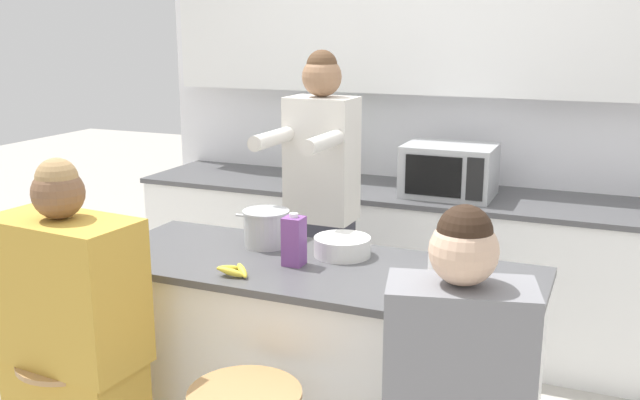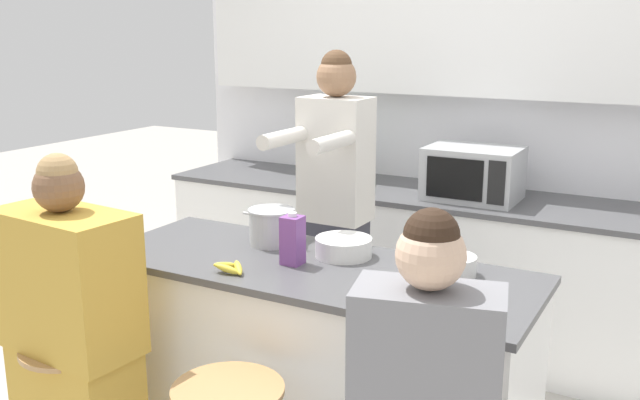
{
  "view_description": "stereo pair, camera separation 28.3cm",
  "coord_description": "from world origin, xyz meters",
  "px_view_note": "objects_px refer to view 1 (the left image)",
  "views": [
    {
      "loc": [
        1.07,
        -2.46,
        1.85
      ],
      "look_at": [
        0.0,
        0.07,
        1.17
      ],
      "focal_mm": 40.0,
      "sensor_mm": 36.0,
      "label": 1
    },
    {
      "loc": [
        1.33,
        -2.34,
        1.85
      ],
      "look_at": [
        0.0,
        0.07,
        1.17
      ],
      "focal_mm": 40.0,
      "sensor_mm": 36.0,
      "label": 2
    }
  ],
  "objects_px": {
    "person_wrapped_blanket": "(73,360)",
    "coffee_cup_near": "(451,290)",
    "cooking_pot": "(266,228)",
    "potted_plant": "(320,157)",
    "fruit_bowl": "(342,246)",
    "microwave": "(449,170)",
    "banana_bunch": "(234,270)",
    "juice_carton": "(294,241)",
    "kitchen_island": "(314,370)",
    "person_cooking": "(321,226)"
  },
  "relations": [
    {
      "from": "kitchen_island",
      "to": "person_cooking",
      "type": "height_order",
      "value": "person_cooking"
    },
    {
      "from": "potted_plant",
      "to": "person_cooking",
      "type": "bearing_deg",
      "value": -66.54
    },
    {
      "from": "juice_carton",
      "to": "microwave",
      "type": "xyz_separation_m",
      "value": [
        0.28,
        1.48,
        0.03
      ]
    },
    {
      "from": "kitchen_island",
      "to": "cooking_pot",
      "type": "xyz_separation_m",
      "value": [
        -0.29,
        0.16,
        0.54
      ]
    },
    {
      "from": "person_wrapped_blanket",
      "to": "potted_plant",
      "type": "height_order",
      "value": "person_wrapped_blanket"
    },
    {
      "from": "cooking_pot",
      "to": "fruit_bowl",
      "type": "relative_size",
      "value": 1.24
    },
    {
      "from": "cooking_pot",
      "to": "person_wrapped_blanket",
      "type": "bearing_deg",
      "value": -117.81
    },
    {
      "from": "kitchen_island",
      "to": "microwave",
      "type": "height_order",
      "value": "microwave"
    },
    {
      "from": "person_wrapped_blanket",
      "to": "coffee_cup_near",
      "type": "height_order",
      "value": "person_wrapped_blanket"
    },
    {
      "from": "coffee_cup_near",
      "to": "potted_plant",
      "type": "relative_size",
      "value": 0.36
    },
    {
      "from": "cooking_pot",
      "to": "juice_carton",
      "type": "relative_size",
      "value": 1.38
    },
    {
      "from": "banana_bunch",
      "to": "potted_plant",
      "type": "xyz_separation_m",
      "value": [
        -0.38,
        1.73,
        0.12
      ]
    },
    {
      "from": "fruit_bowl",
      "to": "juice_carton",
      "type": "bearing_deg",
      "value": -126.23
    },
    {
      "from": "cooking_pot",
      "to": "juice_carton",
      "type": "bearing_deg",
      "value": -40.18
    },
    {
      "from": "cooking_pot",
      "to": "potted_plant",
      "type": "xyz_separation_m",
      "value": [
        -0.32,
        1.34,
        0.07
      ]
    },
    {
      "from": "microwave",
      "to": "coffee_cup_near",
      "type": "bearing_deg",
      "value": -76.67
    },
    {
      "from": "juice_carton",
      "to": "microwave",
      "type": "bearing_deg",
      "value": 79.36
    },
    {
      "from": "fruit_bowl",
      "to": "coffee_cup_near",
      "type": "distance_m",
      "value": 0.62
    },
    {
      "from": "kitchen_island",
      "to": "fruit_bowl",
      "type": "relative_size",
      "value": 7.65
    },
    {
      "from": "fruit_bowl",
      "to": "potted_plant",
      "type": "relative_size",
      "value": 0.81
    },
    {
      "from": "potted_plant",
      "to": "coffee_cup_near",
      "type": "bearing_deg",
      "value": -54.31
    },
    {
      "from": "fruit_bowl",
      "to": "kitchen_island",
      "type": "bearing_deg",
      "value": -112.16
    },
    {
      "from": "person_cooking",
      "to": "fruit_bowl",
      "type": "height_order",
      "value": "person_cooking"
    },
    {
      "from": "microwave",
      "to": "potted_plant",
      "type": "height_order",
      "value": "microwave"
    },
    {
      "from": "kitchen_island",
      "to": "coffee_cup_near",
      "type": "bearing_deg",
      "value": -16.3
    },
    {
      "from": "banana_bunch",
      "to": "juice_carton",
      "type": "relative_size",
      "value": 0.7
    },
    {
      "from": "fruit_bowl",
      "to": "juice_carton",
      "type": "height_order",
      "value": "juice_carton"
    },
    {
      "from": "person_wrapped_blanket",
      "to": "fruit_bowl",
      "type": "height_order",
      "value": "person_wrapped_blanket"
    },
    {
      "from": "coffee_cup_near",
      "to": "banana_bunch",
      "type": "relative_size",
      "value": 0.7
    },
    {
      "from": "kitchen_island",
      "to": "potted_plant",
      "type": "relative_size",
      "value": 6.21
    },
    {
      "from": "microwave",
      "to": "fruit_bowl",
      "type": "bearing_deg",
      "value": -96.33
    },
    {
      "from": "kitchen_island",
      "to": "microwave",
      "type": "distance_m",
      "value": 1.58
    },
    {
      "from": "person_wrapped_blanket",
      "to": "microwave",
      "type": "height_order",
      "value": "person_wrapped_blanket"
    },
    {
      "from": "cooking_pot",
      "to": "potted_plant",
      "type": "height_order",
      "value": "potted_plant"
    },
    {
      "from": "juice_carton",
      "to": "person_wrapped_blanket",
      "type": "bearing_deg",
      "value": -136.81
    },
    {
      "from": "person_cooking",
      "to": "person_wrapped_blanket",
      "type": "distance_m",
      "value": 1.38
    },
    {
      "from": "person_wrapped_blanket",
      "to": "microwave",
      "type": "distance_m",
      "value": 2.29
    },
    {
      "from": "banana_bunch",
      "to": "microwave",
      "type": "bearing_deg",
      "value": 75.64
    },
    {
      "from": "coffee_cup_near",
      "to": "banana_bunch",
      "type": "xyz_separation_m",
      "value": [
        -0.82,
        -0.06,
        -0.02
      ]
    },
    {
      "from": "juice_carton",
      "to": "potted_plant",
      "type": "height_order",
      "value": "potted_plant"
    },
    {
      "from": "potted_plant",
      "to": "kitchen_island",
      "type": "bearing_deg",
      "value": -67.92
    },
    {
      "from": "person_cooking",
      "to": "microwave",
      "type": "height_order",
      "value": "person_cooking"
    },
    {
      "from": "coffee_cup_near",
      "to": "cooking_pot",
      "type": "bearing_deg",
      "value": 159.49
    },
    {
      "from": "person_cooking",
      "to": "person_wrapped_blanket",
      "type": "bearing_deg",
      "value": -108.1
    },
    {
      "from": "kitchen_island",
      "to": "coffee_cup_near",
      "type": "xyz_separation_m",
      "value": [
        0.59,
        -0.17,
        0.5
      ]
    },
    {
      "from": "kitchen_island",
      "to": "fruit_bowl",
      "type": "bearing_deg",
      "value": 67.84
    },
    {
      "from": "juice_carton",
      "to": "potted_plant",
      "type": "xyz_separation_m",
      "value": [
        -0.54,
        1.52,
        0.05
      ]
    },
    {
      "from": "cooking_pot",
      "to": "banana_bunch",
      "type": "relative_size",
      "value": 1.98
    },
    {
      "from": "fruit_bowl",
      "to": "banana_bunch",
      "type": "bearing_deg",
      "value": -126.4
    },
    {
      "from": "fruit_bowl",
      "to": "microwave",
      "type": "xyz_separation_m",
      "value": [
        0.14,
        1.3,
        0.09
      ]
    }
  ]
}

